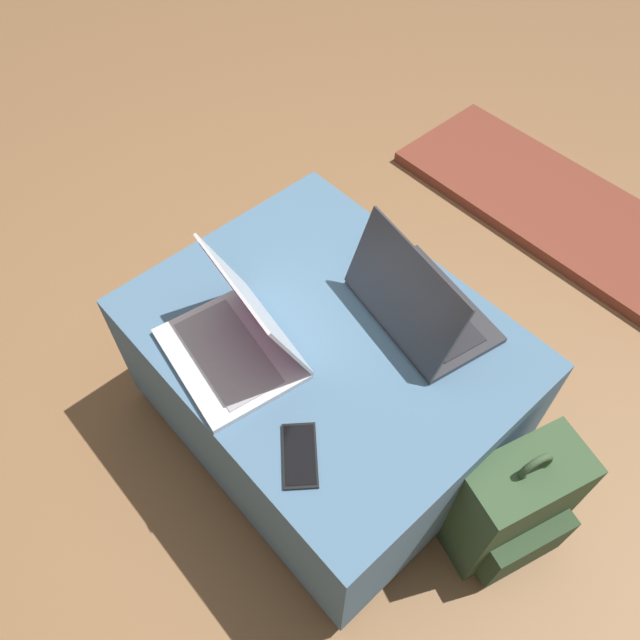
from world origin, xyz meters
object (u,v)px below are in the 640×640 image
Objects in this scene: laptop_near at (239,337)px; backpack at (512,508)px; laptop_far at (417,304)px; cell_phone at (300,455)px.

laptop_near reaches higher than backpack.
backpack is at bearing -179.48° from laptop_far.
laptop_near is 0.43m from laptop_far.
laptop_far is at bearing -130.05° from cell_phone.
laptop_far is at bearing 70.07° from laptop_near.
laptop_near reaches higher than laptop_far.
laptop_far is 0.46m from cell_phone.
laptop_near is 2.21× the size of cell_phone.
backpack is (0.45, -0.08, -0.32)m from laptop_far.
backpack is (0.35, 0.37, -0.28)m from cell_phone.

